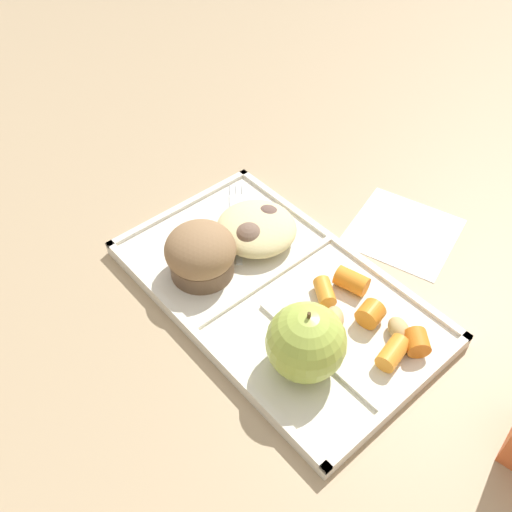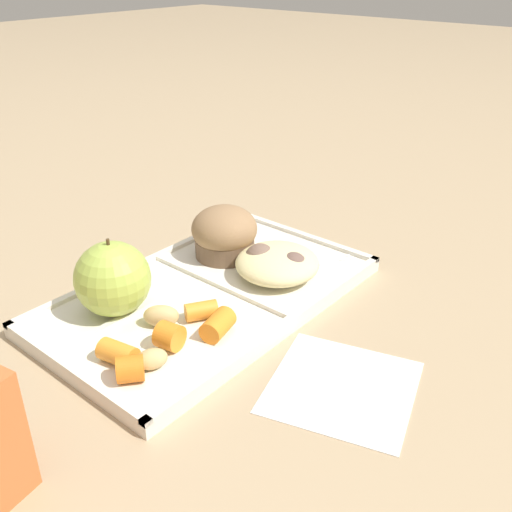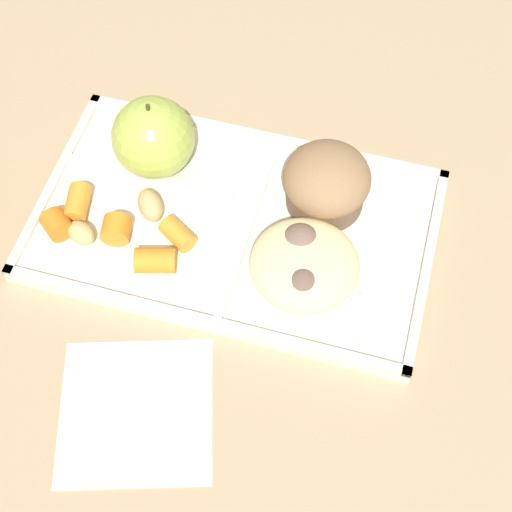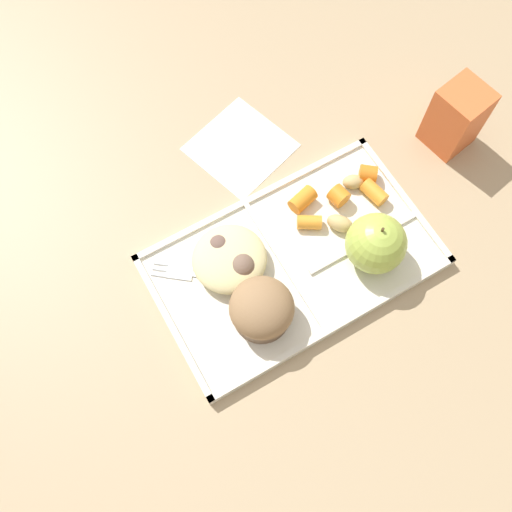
# 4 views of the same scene
# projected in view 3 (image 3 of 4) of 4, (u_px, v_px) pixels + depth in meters

# --- Properties ---
(ground) EXTENTS (6.00, 6.00, 0.00)m
(ground) POSITION_uv_depth(u_px,v_px,m) (235.00, 230.00, 0.74)
(ground) COLOR tan
(lunch_tray) EXTENTS (0.38, 0.22, 0.02)m
(lunch_tray) POSITION_uv_depth(u_px,v_px,m) (234.00, 226.00, 0.73)
(lunch_tray) COLOR silver
(lunch_tray) RESTS_ON ground
(green_apple) EXTENTS (0.08, 0.08, 0.09)m
(green_apple) POSITION_uv_depth(u_px,v_px,m) (153.00, 138.00, 0.73)
(green_apple) COLOR #A8C14C
(green_apple) RESTS_ON lunch_tray
(bran_muffin) EXTENTS (0.08, 0.08, 0.07)m
(bran_muffin) POSITION_uv_depth(u_px,v_px,m) (327.00, 183.00, 0.71)
(bran_muffin) COLOR brown
(bran_muffin) RESTS_ON lunch_tray
(carrot_slice_tilted) EXTENTS (0.03, 0.04, 0.02)m
(carrot_slice_tilted) POSITION_uv_depth(u_px,v_px,m) (77.00, 203.00, 0.73)
(carrot_slice_tilted) COLOR orange
(carrot_slice_tilted) RESTS_ON lunch_tray
(carrot_slice_center) EXTENTS (0.04, 0.03, 0.02)m
(carrot_slice_center) POSITION_uv_depth(u_px,v_px,m) (178.00, 234.00, 0.71)
(carrot_slice_center) COLOR orange
(carrot_slice_center) RESTS_ON lunch_tray
(carrot_slice_diagonal) EXTENTS (0.03, 0.03, 0.02)m
(carrot_slice_diagonal) POSITION_uv_depth(u_px,v_px,m) (57.00, 225.00, 0.71)
(carrot_slice_diagonal) COLOR orange
(carrot_slice_diagonal) RESTS_ON lunch_tray
(carrot_slice_large) EXTENTS (0.03, 0.03, 0.03)m
(carrot_slice_large) POSITION_uv_depth(u_px,v_px,m) (116.00, 229.00, 0.71)
(carrot_slice_large) COLOR orange
(carrot_slice_large) RESTS_ON lunch_tray
(carrot_slice_edge) EXTENTS (0.04, 0.03, 0.02)m
(carrot_slice_edge) POSITION_uv_depth(u_px,v_px,m) (156.00, 260.00, 0.69)
(carrot_slice_edge) COLOR orange
(carrot_slice_edge) RESTS_ON lunch_tray
(potato_chunk_corner) EXTENTS (0.04, 0.03, 0.02)m
(potato_chunk_corner) POSITION_uv_depth(u_px,v_px,m) (81.00, 233.00, 0.71)
(potato_chunk_corner) COLOR tan
(potato_chunk_corner) RESTS_ON lunch_tray
(potato_chunk_wedge) EXTENTS (0.04, 0.04, 0.02)m
(potato_chunk_wedge) POSITION_uv_depth(u_px,v_px,m) (150.00, 205.00, 0.72)
(potato_chunk_wedge) COLOR tan
(potato_chunk_wedge) RESTS_ON lunch_tray
(egg_noodle_pile) EXTENTS (0.10, 0.10, 0.04)m
(egg_noodle_pile) POSITION_uv_depth(u_px,v_px,m) (304.00, 265.00, 0.68)
(egg_noodle_pile) COLOR beige
(egg_noodle_pile) RESTS_ON lunch_tray
(meatball_center) EXTENTS (0.04, 0.04, 0.04)m
(meatball_center) POSITION_uv_depth(u_px,v_px,m) (300.00, 244.00, 0.69)
(meatball_center) COLOR #755B4C
(meatball_center) RESTS_ON lunch_tray
(meatball_front) EXTENTS (0.03, 0.03, 0.03)m
(meatball_front) POSITION_uv_depth(u_px,v_px,m) (302.00, 267.00, 0.69)
(meatball_front) COLOR brown
(meatball_front) RESTS_ON lunch_tray
(meatball_side) EXTENTS (0.04, 0.04, 0.04)m
(meatball_side) POSITION_uv_depth(u_px,v_px,m) (303.00, 285.00, 0.67)
(meatball_side) COLOR brown
(meatball_side) RESTS_ON lunch_tray
(plastic_fork) EXTENTS (0.12, 0.10, 0.00)m
(plastic_fork) POSITION_uv_depth(u_px,v_px,m) (352.00, 294.00, 0.69)
(plastic_fork) COLOR white
(plastic_fork) RESTS_ON lunch_tray
(paper_napkin) EXTENTS (0.16, 0.16, 0.00)m
(paper_napkin) POSITION_uv_depth(u_px,v_px,m) (136.00, 411.00, 0.65)
(paper_napkin) COLOR white
(paper_napkin) RESTS_ON ground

